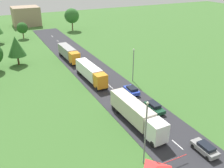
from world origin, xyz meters
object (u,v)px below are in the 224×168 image
at_px(truck_lead, 136,113).
at_px(car_second, 154,107).
at_px(lamppost_lead, 146,131).
at_px(tree_pine, 22,28).
at_px(lamppost_second, 133,63).
at_px(tree_ash, 16,46).
at_px(truck_third, 69,53).
at_px(car_lead, 205,148).
at_px(distant_building, 26,16).
at_px(truck_second, 91,72).
at_px(tree_birch, 72,16).
at_px(barrier_gate, 164,165).
at_px(car_third, 132,90).

relative_size(truck_lead, car_second, 2.95).
distance_m(lamppost_lead, tree_pine, 74.79).
height_order(lamppost_second, tree_ash, tree_ash).
bearing_deg(truck_third, tree_ash, 170.82).
height_order(car_lead, distant_building, distant_building).
bearing_deg(tree_ash, lamppost_second, -46.39).
xyz_separation_m(truck_lead, distant_building, (-2.39, 90.37, 1.91)).
xyz_separation_m(truck_second, car_second, (5.08, -17.61, -1.26)).
bearing_deg(car_second, truck_lead, -156.81).
bearing_deg(truck_second, car_second, -73.90).
height_order(lamppost_second, tree_pine, lamppost_second).
height_order(tree_birch, tree_ash, tree_birch).
bearing_deg(distant_building, lamppost_lead, -90.82).
xyz_separation_m(truck_lead, truck_second, (0.13, 19.84, -0.07)).
relative_size(barrier_gate, distant_building, 0.40).
relative_size(truck_third, lamppost_second, 1.58).
distance_m(car_second, tree_ash, 40.58).
bearing_deg(car_second, tree_ash, 117.10).
height_order(barrier_gate, lamppost_second, lamppost_second).
xyz_separation_m(lamppost_lead, lamppost_second, (12.37, 23.47, -0.81)).
bearing_deg(lamppost_lead, truck_second, 82.01).
bearing_deg(lamppost_second, tree_birch, 85.67).
height_order(truck_second, distant_building, distant_building).
xyz_separation_m(car_lead, tree_ash, (-18.00, 48.44, 4.23)).
bearing_deg(car_third, lamppost_lead, -116.12).
relative_size(tree_birch, tree_pine, 1.53).
bearing_deg(lamppost_second, truck_lead, -119.22).
relative_size(tree_pine, tree_ash, 0.76).
height_order(car_second, barrier_gate, car_second).
bearing_deg(truck_lead, lamppost_second, 60.78).
xyz_separation_m(car_second, tree_ash, (-18.39, 35.93, 4.22)).
bearing_deg(barrier_gate, car_second, 59.46).
xyz_separation_m(truck_second, tree_ash, (-13.30, 18.32, 2.96)).
bearing_deg(car_second, car_third, 91.23).
xyz_separation_m(truck_third, lamppost_second, (8.49, -20.69, 2.22)).
bearing_deg(truck_second, tree_birch, 76.11).
bearing_deg(tree_pine, lamppost_second, -72.47).
relative_size(truck_second, lamppost_lead, 1.37).
xyz_separation_m(truck_second, car_lead, (4.69, -30.12, -1.27)).
xyz_separation_m(car_lead, tree_pine, (-12.42, 76.82, 3.02)).
height_order(barrier_gate, tree_ash, tree_ash).
bearing_deg(truck_third, lamppost_second, -67.69).
xyz_separation_m(truck_second, tree_birch, (12.67, 51.24, 3.86)).
bearing_deg(lamppost_lead, tree_ash, 101.45).
xyz_separation_m(car_lead, car_third, (0.23, 20.18, 0.01)).
xyz_separation_m(car_second, distant_building, (-7.60, 88.13, 3.25)).
distance_m(barrier_gate, tree_birch, 82.89).
distance_m(truck_lead, lamppost_second, 17.69).
relative_size(truck_lead, car_lead, 3.32).
xyz_separation_m(truck_third, car_second, (5.13, -33.78, -1.24)).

